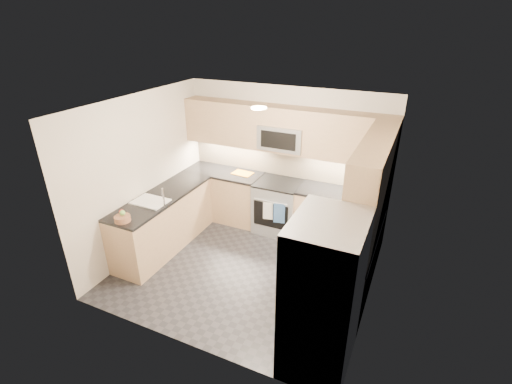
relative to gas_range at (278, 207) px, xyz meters
name	(u,v)px	position (x,y,z in m)	size (l,w,h in m)	color
floor	(247,268)	(0.00, -1.28, -0.46)	(3.60, 3.20, 0.00)	black
ceiling	(244,105)	(0.00, -1.28, 2.04)	(3.60, 3.20, 0.02)	beige
wall_back	(286,159)	(0.00, 0.32, 0.79)	(3.60, 0.02, 2.50)	beige
wall_front	(178,257)	(0.00, -2.88, 0.79)	(3.60, 0.02, 2.50)	beige
wall_left	(143,174)	(-1.80, -1.28, 0.79)	(0.02, 3.20, 2.50)	beige
wall_right	(379,223)	(1.80, -1.28, 0.79)	(0.02, 3.20, 2.50)	beige
base_cab_back_left	(225,195)	(-1.09, 0.02, -0.01)	(1.42, 0.60, 0.90)	tan
base_cab_back_right	(339,219)	(1.09, 0.02, -0.01)	(1.42, 0.60, 0.90)	tan
base_cab_right	(349,264)	(1.50, -1.12, -0.01)	(0.60, 1.70, 0.90)	tan
base_cab_peninsula	(164,222)	(-1.50, -1.28, -0.01)	(0.60, 2.00, 0.90)	tan
countertop_back_left	(224,172)	(-1.09, 0.02, 0.47)	(1.42, 0.63, 0.04)	black
countertop_back_right	(342,194)	(1.09, 0.02, 0.47)	(1.42, 0.63, 0.04)	black
countertop_right	(353,234)	(1.50, -1.12, 0.47)	(0.63, 1.70, 0.04)	black
countertop_peninsula	(161,197)	(-1.50, -1.28, 0.47)	(0.63, 2.00, 0.04)	black
upper_cab_back	(283,129)	(0.00, 0.15, 1.37)	(3.60, 0.35, 0.75)	tan
upper_cab_right	(374,169)	(1.62, -1.00, 1.37)	(0.35, 1.95, 0.75)	tan
backsplash_back	(286,162)	(0.00, 0.32, 0.74)	(3.60, 0.01, 0.51)	tan
backsplash_right	(383,210)	(1.80, -0.82, 0.74)	(0.01, 2.30, 0.51)	tan
gas_range	(278,207)	(0.00, 0.00, 0.00)	(0.76, 0.65, 0.91)	#A6AAAF
range_cooktop	(279,183)	(0.00, 0.00, 0.46)	(0.76, 0.65, 0.03)	black
oven_door_glass	(271,215)	(0.00, -0.33, -0.01)	(0.62, 0.02, 0.45)	black
oven_handle	(270,202)	(0.00, -0.35, 0.26)	(0.02, 0.02, 0.60)	#B2B5BA
microwave	(283,137)	(0.00, 0.12, 1.24)	(0.76, 0.40, 0.40)	gray
microwave_door	(278,141)	(0.00, -0.08, 1.24)	(0.60, 0.01, 0.28)	black
refrigerator	(323,296)	(1.45, -2.43, 0.45)	(0.70, 0.90, 1.80)	#AAACB2
fridge_handle_left	(283,293)	(1.08, -2.61, 0.49)	(0.02, 0.02, 1.20)	#B2B5BA
fridge_handle_right	(295,273)	(1.08, -2.25, 0.49)	(0.02, 0.02, 1.20)	#B2B5BA
sink_basin	(151,206)	(-1.50, -1.53, 0.42)	(0.52, 0.38, 0.16)	white
faucet	(163,197)	(-1.24, -1.53, 0.62)	(0.03, 0.03, 0.28)	silver
utensil_bowl	(357,191)	(1.31, 0.02, 0.56)	(0.26, 0.26, 0.15)	#52A044
cutting_board	(242,173)	(-0.73, 0.07, 0.49)	(0.36, 0.25, 0.01)	orange
fruit_basket	(122,219)	(-1.47, -2.15, 0.53)	(0.22, 0.22, 0.08)	#976346
fruit_apple	(122,212)	(-1.51, -2.11, 0.60)	(0.07, 0.07, 0.07)	#A31512
fruit_pear	(122,213)	(-1.48, -2.12, 0.60)	(0.08, 0.08, 0.08)	#70B34C
dish_towel_check	(268,211)	(-0.03, -0.37, 0.10)	(0.17, 0.01, 0.31)	white
dish_towel_blue	(279,213)	(0.17, -0.37, 0.10)	(0.19, 0.02, 0.36)	#2C4C7B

